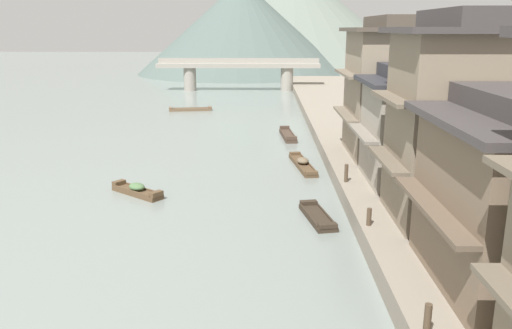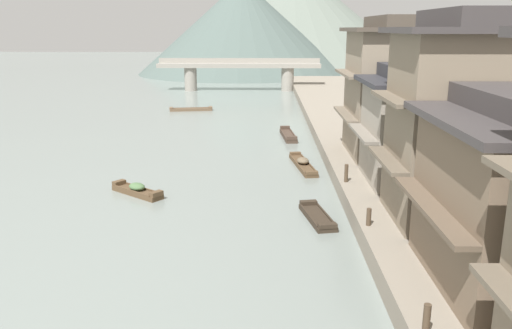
% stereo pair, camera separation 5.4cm
% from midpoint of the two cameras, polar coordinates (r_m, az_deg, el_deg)
% --- Properties ---
extents(riverbank_right, '(18.00, 110.00, 0.91)m').
position_cam_midpoint_polar(riverbank_right, '(39.08, 20.50, 1.31)').
color(riverbank_right, gray).
rests_on(riverbank_right, ground).
extents(boat_moored_nearest, '(4.82, 1.72, 0.40)m').
position_cam_midpoint_polar(boat_moored_nearest, '(58.63, -7.13, 6.02)').
color(boat_moored_nearest, brown).
rests_on(boat_moored_nearest, ground).
extents(boat_moored_second, '(1.34, 4.97, 0.57)m').
position_cam_midpoint_polar(boat_moored_second, '(43.74, 3.60, 3.21)').
color(boat_moored_second, '#423328').
rests_on(boat_moored_second, ground).
extents(boat_moored_third, '(3.27, 2.81, 0.66)m').
position_cam_midpoint_polar(boat_moored_third, '(29.37, -12.87, -2.79)').
color(boat_moored_third, brown).
rests_on(boat_moored_third, ground).
extents(boat_moored_far, '(1.59, 3.68, 0.41)m').
position_cam_midpoint_polar(boat_moored_far, '(25.19, 6.81, -5.72)').
color(boat_moored_far, '#33281E').
rests_on(boat_moored_far, ground).
extents(boat_midriver_drifting, '(1.62, 5.55, 0.63)m').
position_cam_midpoint_polar(boat_midriver_drifting, '(34.50, 5.21, 0.06)').
color(boat_midriver_drifting, brown).
rests_on(boat_midriver_drifting, ground).
extents(house_waterfront_tall, '(7.15, 5.63, 8.74)m').
position_cam_midpoint_polar(house_waterfront_tall, '(23.28, 22.54, 4.52)').
color(house_waterfront_tall, '#7F705B').
rests_on(house_waterfront_tall, riverbank_right).
extents(house_waterfront_narrow, '(5.33, 6.08, 6.14)m').
position_cam_midpoint_polar(house_waterfront_narrow, '(28.60, 16.50, 4.10)').
color(house_waterfront_narrow, gray).
rests_on(house_waterfront_narrow, riverbank_right).
extents(house_waterfront_far, '(7.09, 7.17, 8.74)m').
position_cam_midpoint_polar(house_waterfront_far, '(34.64, 15.40, 8.09)').
color(house_waterfront_far, gray).
rests_on(house_waterfront_far, riverbank_right).
extents(mooring_post_dock_near, '(0.20, 0.20, 0.92)m').
position_cam_midpoint_polar(mooring_post_dock_near, '(15.15, 18.32, -15.90)').
color(mooring_post_dock_near, '#473828').
rests_on(mooring_post_dock_near, riverbank_right).
extents(mooring_post_dock_mid, '(0.20, 0.20, 0.75)m').
position_cam_midpoint_polar(mooring_post_dock_mid, '(22.25, 12.35, -5.64)').
color(mooring_post_dock_mid, '#473828').
rests_on(mooring_post_dock_mid, riverbank_right).
extents(mooring_post_dock_far, '(0.20, 0.20, 0.97)m').
position_cam_midpoint_polar(mooring_post_dock_far, '(28.17, 9.93, -0.94)').
color(mooring_post_dock_far, '#473828').
rests_on(mooring_post_dock_far, riverbank_right).
extents(stone_bridge, '(23.70, 2.40, 4.66)m').
position_cam_midpoint_polar(stone_bridge, '(76.99, -1.86, 10.33)').
color(stone_bridge, gray).
rests_on(stone_bridge, ground).
extents(hill_far_west, '(61.02, 61.02, 23.98)m').
position_cam_midpoint_polar(hill_far_west, '(128.44, 3.96, 16.08)').
color(hill_far_west, slate).
rests_on(hill_far_west, ground).
extents(hill_far_centre, '(42.15, 42.15, 18.24)m').
position_cam_midpoint_polar(hill_far_centre, '(107.89, -1.47, 14.85)').
color(hill_far_centre, '#4C5B56').
rests_on(hill_far_centre, ground).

